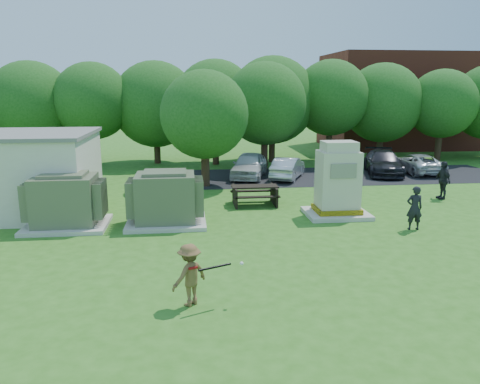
{
  "coord_description": "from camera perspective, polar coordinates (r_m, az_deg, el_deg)",
  "views": [
    {
      "loc": [
        -1.94,
        -13.06,
        5.13
      ],
      "look_at": [
        0.0,
        4.0,
        1.3
      ],
      "focal_mm": 35.0,
      "sensor_mm": 36.0,
      "label": 1
    }
  ],
  "objects": [
    {
      "name": "person_walking_right",
      "position": [
        23.93,
        23.5,
        1.33
      ],
      "size": [
        0.47,
        1.06,
        1.79
      ],
      "primitive_type": "imported",
      "rotation": [
        0.0,
        0.0,
        4.75
      ],
      "color": "#232328",
      "rests_on": "ground"
    },
    {
      "name": "brick_building",
      "position": [
        44.76,
        20.32,
        10.37
      ],
      "size": [
        15.0,
        8.0,
        8.0
      ],
      "primitive_type": "cube",
      "color": "maroon",
      "rests_on": "ground"
    },
    {
      "name": "batter",
      "position": [
        11.4,
        -6.17,
        -10.01
      ],
      "size": [
        1.13,
        1.07,
        1.53
      ],
      "primitive_type": "imported",
      "rotation": [
        0.0,
        0.0,
        3.84
      ],
      "color": "brown",
      "rests_on": "ground"
    },
    {
      "name": "car_dark",
      "position": [
        29.71,
        17.05,
        3.46
      ],
      "size": [
        3.15,
        5.19,
        1.41
      ],
      "primitive_type": "imported",
      "rotation": [
        0.0,
        0.0,
        -0.26
      ],
      "color": "black",
      "rests_on": "ground"
    },
    {
      "name": "transformer_right",
      "position": [
        18.06,
        -9.04,
        -0.9
      ],
      "size": [
        3.0,
        2.4,
        2.07
      ],
      "color": "beige",
      "rests_on": "ground"
    },
    {
      "name": "person_by_generator",
      "position": [
        18.32,
        20.5,
        -1.84
      ],
      "size": [
        0.63,
        0.44,
        1.64
      ],
      "primitive_type": "imported",
      "rotation": [
        0.0,
        0.0,
        3.06
      ],
      "color": "black",
      "rests_on": "ground"
    },
    {
      "name": "tree_row",
      "position": [
        31.79,
        0.18,
        10.83
      ],
      "size": [
        41.3,
        13.3,
        7.3
      ],
      "color": "#47301E",
      "rests_on": "ground"
    },
    {
      "name": "generator_cabinet",
      "position": [
        19.33,
        11.81,
        0.99
      ],
      "size": [
        2.51,
        2.05,
        3.06
      ],
      "color": "beige",
      "rests_on": "ground"
    },
    {
      "name": "car_silver_b",
      "position": [
        30.79,
        20.77,
        3.28
      ],
      "size": [
        1.96,
        4.25,
        1.18
      ],
      "primitive_type": "imported",
      "rotation": [
        0.0,
        0.0,
        3.14
      ],
      "color": "silver",
      "rests_on": "ground"
    },
    {
      "name": "ground",
      "position": [
        14.16,
        1.85,
        -8.67
      ],
      "size": [
        120.0,
        120.0,
        0.0
      ],
      "primitive_type": "plane",
      "color": "#2D6619",
      "rests_on": "ground"
    },
    {
      "name": "picnic_table",
      "position": [
        20.87,
        1.8,
        -0.11
      ],
      "size": [
        2.05,
        1.54,
        0.88
      ],
      "color": "black",
      "rests_on": "ground"
    },
    {
      "name": "car_white",
      "position": [
        27.27,
        1.13,
        3.3
      ],
      "size": [
        2.9,
        4.62,
        1.46
      ],
      "primitive_type": "imported",
      "rotation": [
        0.0,
        0.0,
        -0.29
      ],
      "color": "silver",
      "rests_on": "ground"
    },
    {
      "name": "parking_strip",
      "position": [
        28.49,
        11.93,
        1.94
      ],
      "size": [
        20.0,
        6.0,
        0.01
      ],
      "primitive_type": "cube",
      "color": "#232326",
      "rests_on": "ground"
    },
    {
      "name": "batting_equipment",
      "position": [
        11.19,
        -3.08,
        -9.08
      ],
      "size": [
        1.32,
        0.39,
        0.09
      ],
      "color": "black",
      "rests_on": "ground"
    },
    {
      "name": "car_silver_a",
      "position": [
        27.07,
        5.84,
        2.93
      ],
      "size": [
        2.76,
        3.98,
        1.24
      ],
      "primitive_type": "imported",
      "rotation": [
        0.0,
        0.0,
        2.71
      ],
      "color": "silver",
      "rests_on": "ground"
    },
    {
      "name": "transformer_left",
      "position": [
        18.61,
        -20.49,
        -1.15
      ],
      "size": [
        3.0,
        2.4,
        2.07
      ],
      "color": "beige",
      "rests_on": "ground"
    }
  ]
}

